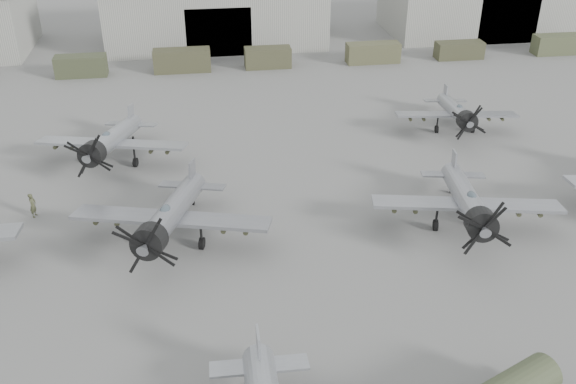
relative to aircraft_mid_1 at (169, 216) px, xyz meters
The scene contains 13 objects.
ground 14.26m from the aircraft_mid_1, 66.76° to the right, with size 220.00×220.00×0.00m, color #5E5E5C.
hangar_center 49.41m from the aircraft_mid_1, 83.55° to the left, with size 29.00×14.80×8.70m.
support_truck_2 38.61m from the aircraft_mid_1, 105.99° to the left, with size 5.77×2.20×2.39m, color #383E28.
support_truck_3 37.12m from the aircraft_mid_1, 88.63° to the left, with size 6.61×2.20×2.63m, color #3D3D28.
support_truck_4 38.71m from the aircraft_mid_1, 73.48° to the left, with size 5.48×2.20×2.39m, color #3F3F29.
support_truck_5 44.15m from the aircraft_mid_1, 57.19° to the left, with size 6.47×2.20×2.37m, color #4A4B31.
support_truck_6 50.99m from the aircraft_mid_1, 46.70° to the left, with size 5.88×2.20×2.06m, color #3C3D28.
support_truck_7 60.69m from the aircraft_mid_1, 37.69° to the left, with size 6.20×2.20×2.40m, color #464B31.
aircraft_mid_1 is the anchor object (origin of this frame).
aircraft_mid_2 20.37m from the aircraft_mid_1, ahead, with size 13.23×11.91×5.25m.
aircraft_far_0 13.99m from the aircraft_mid_1, 111.15° to the left, with size 12.69×11.42×5.05m.
aircraft_far_1 30.24m from the aircraft_mid_1, 30.55° to the left, with size 11.31×10.18×4.49m.
ground_crew 11.56m from the aircraft_mid_1, 150.98° to the left, with size 0.68×0.45×1.88m, color #3E412A.
Camera 1 is at (-3.06, -24.02, 24.62)m, focal length 40.00 mm.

